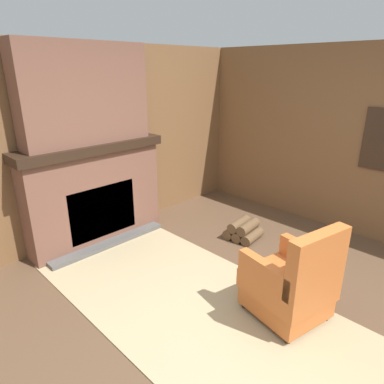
{
  "coord_description": "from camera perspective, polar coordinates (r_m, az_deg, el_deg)",
  "views": [
    {
      "loc": [
        1.35,
        -1.98,
        2.15
      ],
      "look_at": [
        -1.07,
        0.42,
        0.9
      ],
      "focal_mm": 32.0,
      "sensor_mm": 36.0,
      "label": 1
    }
  ],
  "objects": [
    {
      "name": "firewood_stack",
      "position": [
        4.6,
        8.54,
        -6.34
      ],
      "size": [
        0.46,
        0.43,
        0.25
      ],
      "rotation": [
        0.0,
        0.0,
        0.13
      ],
      "color": "brown",
      "rests_on": "ground"
    },
    {
      "name": "area_rug",
      "position": [
        3.33,
        3.62,
        -20.03
      ],
      "size": [
        3.99,
        1.66,
        0.01
      ],
      "color": "tan",
      "rests_on": "ground"
    },
    {
      "name": "ground_plane",
      "position": [
        3.22,
        8.76,
        -22.0
      ],
      "size": [
        14.0,
        14.0,
        0.0
      ],
      "primitive_type": "plane",
      "color": "brown"
    },
    {
      "name": "fireplace_hearth",
      "position": [
        4.49,
        -15.81,
        -0.32
      ],
      "size": [
        0.57,
        1.84,
        1.29
      ],
      "color": "brown",
      "rests_on": "ground"
    },
    {
      "name": "oil_lamp_vase",
      "position": [
        4.16,
        -22.14,
        8.13
      ],
      "size": [
        0.12,
        0.12,
        0.28
      ],
      "color": "#99B29E",
      "rests_on": "fireplace_hearth"
    },
    {
      "name": "wood_panel_wall_back",
      "position": [
        4.87,
        28.44,
        6.75
      ],
      "size": [
        5.74,
        0.09,
        2.45
      ],
      "color": "brown",
      "rests_on": "ground"
    },
    {
      "name": "armchair",
      "position": [
        3.24,
        16.2,
        -14.57
      ],
      "size": [
        0.77,
        0.73,
        0.95
      ],
      "rotation": [
        0.0,
        0.0,
        2.94
      ],
      "color": "#C6662D",
      "rests_on": "ground"
    },
    {
      "name": "storage_case",
      "position": [
        4.46,
        -14.15,
        9.25
      ],
      "size": [
        0.14,
        0.23,
        0.13
      ],
      "color": "black",
      "rests_on": "fireplace_hearth"
    },
    {
      "name": "chimney_breast",
      "position": [
        4.25,
        -17.48,
        15.31
      ],
      "size": [
        0.32,
        1.53,
        1.13
      ],
      "color": "brown",
      "rests_on": "fireplace_hearth"
    },
    {
      "name": "wood_panel_wall_left",
      "position": [
        4.52,
        -17.91,
        7.32
      ],
      "size": [
        0.06,
        5.74,
        2.45
      ],
      "color": "brown",
      "rests_on": "ground"
    }
  ]
}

